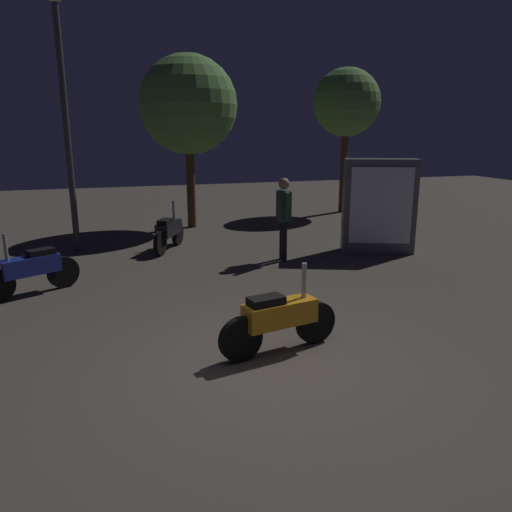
# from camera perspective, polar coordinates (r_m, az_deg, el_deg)

# --- Properties ---
(ground_plane) EXTENTS (40.00, 40.00, 0.00)m
(ground_plane) POSITION_cam_1_polar(r_m,az_deg,el_deg) (6.00, 1.70, -12.58)
(ground_plane) COLOR #4C443D
(motorcycle_orange_foreground) EXTENTS (1.65, 0.49, 1.11)m
(motorcycle_orange_foreground) POSITION_cam_1_polar(r_m,az_deg,el_deg) (6.19, 2.74, -7.26)
(motorcycle_orange_foreground) COLOR black
(motorcycle_orange_foreground) RESTS_ON ground_plane
(motorcycle_black_parked_left) EXTENTS (0.89, 1.50, 1.11)m
(motorcycle_black_parked_left) POSITION_cam_1_polar(r_m,az_deg,el_deg) (11.58, -10.03, 2.81)
(motorcycle_black_parked_left) COLOR black
(motorcycle_black_parked_left) RESTS_ON ground_plane
(motorcycle_blue_parked_right) EXTENTS (1.51, 0.87, 1.11)m
(motorcycle_blue_parked_right) POSITION_cam_1_polar(r_m,az_deg,el_deg) (9.11, -24.57, -1.44)
(motorcycle_blue_parked_right) COLOR black
(motorcycle_blue_parked_right) RESTS_ON ground_plane
(person_rider_beside) EXTENTS (0.27, 0.67, 1.75)m
(person_rider_beside) POSITION_cam_1_polar(r_m,az_deg,el_deg) (10.42, 3.21, 5.17)
(person_rider_beside) COLOR black
(person_rider_beside) RESTS_ON ground_plane
(streetlamp_near) EXTENTS (0.36, 0.36, 5.62)m
(streetlamp_near) POSITION_cam_1_polar(r_m,az_deg,el_deg) (11.96, -21.40, 17.28)
(streetlamp_near) COLOR #38383D
(streetlamp_near) RESTS_ON ground_plane
(tree_left_bg) EXTENTS (2.67, 2.67, 4.71)m
(tree_left_bg) POSITION_cam_1_polar(r_m,az_deg,el_deg) (14.12, -7.83, 16.87)
(tree_left_bg) COLOR #4C331E
(tree_left_bg) RESTS_ON ground_plane
(tree_center_bg) EXTENTS (2.18, 2.18, 4.67)m
(tree_center_bg) POSITION_cam_1_polar(r_m,az_deg,el_deg) (16.99, 10.42, 16.97)
(tree_center_bg) COLOR #4C331E
(tree_center_bg) RESTS_ON ground_plane
(kiosk_billboard) EXTENTS (1.67, 1.06, 2.10)m
(kiosk_billboard) POSITION_cam_1_polar(r_m,az_deg,el_deg) (11.48, 14.03, 5.61)
(kiosk_billboard) COLOR #595960
(kiosk_billboard) RESTS_ON ground_plane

